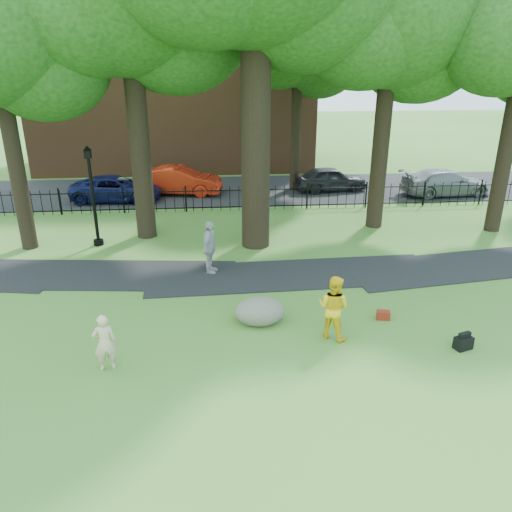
{
  "coord_description": "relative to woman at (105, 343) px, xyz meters",
  "views": [
    {
      "loc": [
        -1.61,
        -11.84,
        7.05
      ],
      "look_at": [
        -0.42,
        2.0,
        1.51
      ],
      "focal_mm": 35.0,
      "sensor_mm": 36.0,
      "label": 1
    }
  ],
  "objects": [
    {
      "name": "red_bag",
      "position": [
        7.48,
        1.84,
        -0.61
      ],
      "size": [
        0.41,
        0.31,
        0.25
      ],
      "primitive_type": "cube",
      "rotation": [
        0.0,
        0.0,
        -0.22
      ],
      "color": "maroon",
      "rests_on": "ground"
    },
    {
      "name": "woman",
      "position": [
        0.0,
        0.0,
        0.0
      ],
      "size": [
        0.61,
        0.48,
        1.47
      ],
      "primitive_type": "imported",
      "rotation": [
        0.0,
        0.0,
        3.41
      ],
      "color": "beige",
      "rests_on": "ground"
    },
    {
      "name": "navy_van",
      "position": [
        -2.41,
        15.64,
        -0.08
      ],
      "size": [
        4.78,
        2.36,
        1.3
      ],
      "primitive_type": "imported",
      "rotation": [
        0.0,
        0.0,
        1.53
      ],
      "color": "#0D1344",
      "rests_on": "ground"
    },
    {
      "name": "brick_building",
      "position": [
        0.33,
        25.3,
        5.26
      ],
      "size": [
        18.0,
        8.0,
        12.0
      ],
      "primitive_type": "cube",
      "color": "brown",
      "rests_on": "ground"
    },
    {
      "name": "lamppost",
      "position": [
        -2.0,
        8.86,
        1.21
      ],
      "size": [
        0.39,
        0.39,
        3.97
      ],
      "rotation": [
        0.0,
        0.0,
        0.02
      ],
      "color": "black",
      "rests_on": "ground"
    },
    {
      "name": "silver_car",
      "position": [
        15.35,
        15.3,
        -0.03
      ],
      "size": [
        5.02,
        2.41,
        1.41
      ],
      "primitive_type": "imported",
      "rotation": [
        0.0,
        0.0,
        1.66
      ],
      "color": "gray",
      "rests_on": "ground"
    },
    {
      "name": "iron_fence",
      "position": [
        4.33,
        13.3,
        -0.14
      ],
      "size": [
        44.0,
        0.04,
        1.2
      ],
      "color": "black",
      "rests_on": "ground"
    },
    {
      "name": "footpath",
      "position": [
        5.33,
        5.2,
        -0.74
      ],
      "size": [
        36.07,
        3.85,
        0.03
      ],
      "primitive_type": "cube",
      "rotation": [
        0.0,
        0.0,
        0.03
      ],
      "color": "black",
      "rests_on": "ground"
    },
    {
      "name": "backpack",
      "position": [
        9.04,
        0.13,
        -0.57
      ],
      "size": [
        0.52,
        0.41,
        0.34
      ],
      "primitive_type": "cube",
      "rotation": [
        0.0,
        0.0,
        0.32
      ],
      "color": "black",
      "rests_on": "ground"
    },
    {
      "name": "grey_car",
      "position": [
        9.29,
        16.76,
        -0.04
      ],
      "size": [
        4.21,
        2.06,
        1.38
      ],
      "primitive_type": "imported",
      "rotation": [
        0.0,
        0.0,
        1.68
      ],
      "color": "black",
      "rests_on": "ground"
    },
    {
      "name": "ground",
      "position": [
        4.33,
        1.3,
        -0.74
      ],
      "size": [
        120.0,
        120.0,
        0.0
      ],
      "primitive_type": "plane",
      "color": "#416F26",
      "rests_on": "ground"
    },
    {
      "name": "tree_row",
      "position": [
        4.85,
        9.7,
        7.42
      ],
      "size": [
        26.82,
        7.96,
        12.42
      ],
      "color": "black",
      "rests_on": "ground"
    },
    {
      "name": "street",
      "position": [
        4.33,
        17.3,
        -0.74
      ],
      "size": [
        80.0,
        7.0,
        0.02
      ],
      "primitive_type": "cube",
      "color": "black",
      "rests_on": "ground"
    },
    {
      "name": "pedestrian",
      "position": [
        2.5,
        5.65,
        0.21
      ],
      "size": [
        0.77,
        1.2,
        1.89
      ],
      "primitive_type": "imported",
      "rotation": [
        0.0,
        0.0,
        1.28
      ],
      "color": "#9D9EA2",
      "rests_on": "ground"
    },
    {
      "name": "man",
      "position": [
        5.78,
        1.01,
        0.16
      ],
      "size": [
        1.1,
        1.07,
        1.79
      ],
      "primitive_type": "imported",
      "rotation": [
        0.0,
        0.0,
        2.48
      ],
      "color": "yellow",
      "rests_on": "ground"
    },
    {
      "name": "red_sedan",
      "position": [
        0.83,
        16.71,
        0.03
      ],
      "size": [
        4.84,
        2.37,
        1.53
      ],
      "primitive_type": "imported",
      "rotation": [
        0.0,
        0.0,
        1.4
      ],
      "color": "red",
      "rests_on": "ground"
    },
    {
      "name": "boulder",
      "position": [
        3.9,
        1.97,
        -0.33
      ],
      "size": [
        1.72,
        1.54,
        0.82
      ],
      "primitive_type": "ellipsoid",
      "rotation": [
        0.0,
        0.0,
        -0.42
      ],
      "color": "#655F54",
      "rests_on": "ground"
    }
  ]
}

